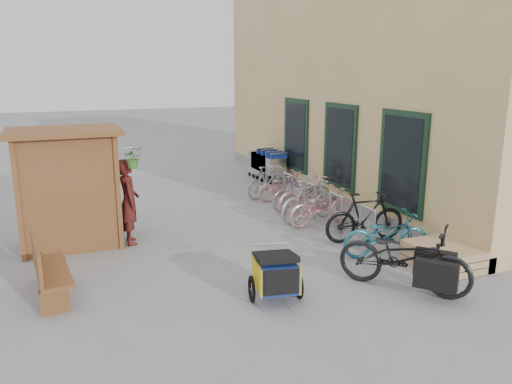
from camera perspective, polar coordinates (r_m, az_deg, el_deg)
name	(u,v)px	position (r m, az deg, el deg)	size (l,w,h in m)	color
ground	(262,264)	(9.41, 0.69, -8.22)	(80.00, 80.00, 0.00)	gray
building	(402,71)	(15.98, 16.38, 13.10)	(6.07, 13.00, 7.00)	#D4B47A
kiosk	(63,172)	(10.67, -21.23, 2.18)	(2.49, 1.65, 2.40)	brown
bike_rack	(310,196)	(12.27, 6.17, -0.51)	(0.05, 5.35, 0.86)	#A5A8AD
pallet_stack	(443,256)	(9.81, 20.56, -6.88)	(1.00, 1.20, 0.40)	tan
bench	(47,268)	(8.56, -22.81, -7.98)	(0.60, 1.60, 0.99)	brown
shopping_carts	(266,162)	(16.31, 1.15, 3.47)	(0.59, 1.99, 1.06)	silver
child_trailer	(276,272)	(7.88, 2.27, -9.16)	(0.89, 1.41, 0.81)	navy
cargo_bike	(406,258)	(8.51, 16.73, -7.21)	(1.93, 2.15, 1.13)	black
person_kiosk	(129,202)	(10.57, -14.35, -1.08)	(0.65, 0.43, 1.79)	maroon
bike_0	(386,235)	(9.93, 14.63, -4.73)	(0.59, 1.71, 0.90)	#1B5C6F
bike_1	(365,217)	(10.69, 12.35, -2.80)	(0.50, 1.78, 1.07)	black
bike_2	(321,206)	(11.70, 7.41, -1.64)	(0.58, 1.68, 0.88)	pink
bike_3	(309,200)	(11.93, 6.10, -0.93)	(0.48, 1.71, 1.03)	#A1A1A6
bike_4	(305,194)	(12.75, 5.63, -0.25)	(0.60, 1.73, 0.91)	pink
bike_5	(297,193)	(12.87, 4.74, -0.08)	(0.43, 1.53, 0.92)	#A1A1A6
bike_6	(283,186)	(13.84, 3.12, 0.69)	(0.53, 1.52, 0.80)	pink
bike_7	(268,182)	(14.08, 1.41, 1.18)	(0.43, 1.53, 0.92)	#A1A1A6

